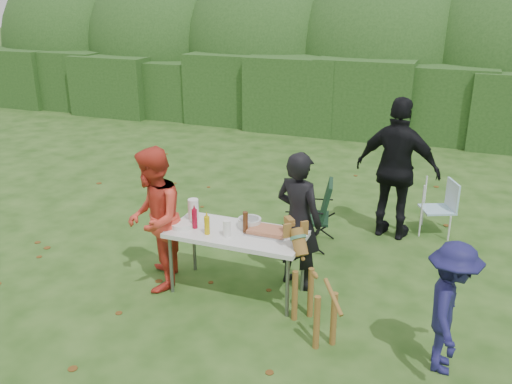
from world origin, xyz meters
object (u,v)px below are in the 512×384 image
(child, at_px, (450,308))
(person_red_jacket, at_px, (154,219))
(mustard_bottle, at_px, (207,225))
(lawn_chair, at_px, (437,207))
(dog, at_px, (314,289))
(beer_bottle, at_px, (245,222))
(person_black_puffy, at_px, (397,169))
(camping_chair, at_px, (310,214))
(paper_towel_roll, at_px, (193,210))
(person_cook, at_px, (299,221))
(folding_table, at_px, (237,236))
(ketchup_bottle, at_px, (195,219))

(child, bearing_deg, person_red_jacket, 80.96)
(mustard_bottle, bearing_deg, lawn_chair, 49.60)
(dog, relative_size, beer_bottle, 4.25)
(mustard_bottle, bearing_deg, person_black_puffy, 53.84)
(child, height_order, camping_chair, child)
(beer_bottle, relative_size, paper_towel_roll, 0.92)
(child, relative_size, beer_bottle, 5.14)
(dog, height_order, paper_towel_roll, paper_towel_roll)
(paper_towel_roll, bearing_deg, person_black_puffy, 45.73)
(lawn_chair, height_order, paper_towel_roll, paper_towel_roll)
(person_cook, relative_size, camping_chair, 1.73)
(dog, bearing_deg, person_red_jacket, 41.50)
(folding_table, height_order, person_black_puffy, person_black_puffy)
(person_red_jacket, bearing_deg, person_black_puffy, 110.93)
(child, height_order, paper_towel_roll, child)
(person_red_jacket, bearing_deg, child, 59.26)
(dog, bearing_deg, camping_chair, -23.93)
(person_cook, height_order, child, person_cook)
(lawn_chair, bearing_deg, person_black_puffy, 5.95)
(person_cook, distance_m, child, 1.93)
(folding_table, relative_size, person_red_jacket, 0.92)
(camping_chair, bearing_deg, child, 119.74)
(person_black_puffy, height_order, camping_chair, person_black_puffy)
(beer_bottle, bearing_deg, dog, -26.79)
(person_black_puffy, distance_m, child, 2.86)
(paper_towel_roll, bearing_deg, child, -13.16)
(person_cook, distance_m, person_red_jacket, 1.61)
(ketchup_bottle, relative_size, beer_bottle, 0.92)
(folding_table, distance_m, beer_bottle, 0.20)
(dog, xyz_separation_m, mustard_bottle, (-1.28, 0.28, 0.36))
(ketchup_bottle, xyz_separation_m, paper_towel_roll, (-0.11, 0.18, 0.02))
(folding_table, xyz_separation_m, paper_towel_roll, (-0.58, 0.10, 0.18))
(lawn_chair, relative_size, ketchup_bottle, 3.50)
(folding_table, height_order, camping_chair, camping_chair)
(lawn_chair, xyz_separation_m, mustard_bottle, (-2.25, -2.64, 0.46))
(person_red_jacket, relative_size, camping_chair, 1.78)
(dog, relative_size, lawn_chair, 1.32)
(folding_table, distance_m, paper_towel_roll, 0.61)
(folding_table, height_order, lawn_chair, lawn_chair)
(beer_bottle, bearing_deg, folding_table, -170.50)
(person_black_puffy, bearing_deg, child, 117.39)
(beer_bottle, bearing_deg, child, -14.90)
(child, relative_size, dog, 1.21)
(folding_table, xyz_separation_m, ketchup_bottle, (-0.47, -0.07, 0.16))
(person_cook, bearing_deg, dog, 135.32)
(child, distance_m, ketchup_bottle, 2.77)
(ketchup_bottle, bearing_deg, person_red_jacket, -165.33)
(beer_bottle, xyz_separation_m, paper_towel_roll, (-0.67, 0.09, 0.01))
(mustard_bottle, height_order, beer_bottle, beer_bottle)
(child, relative_size, ketchup_bottle, 5.61)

